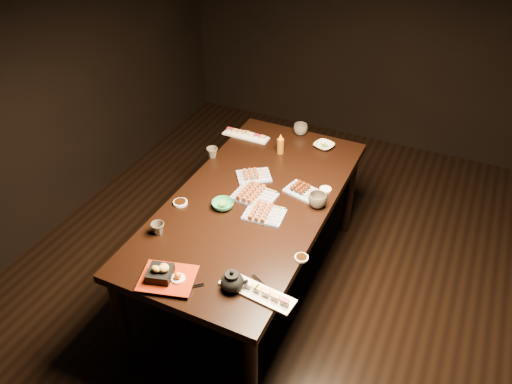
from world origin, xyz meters
TOP-DOWN VIEW (x-y plane):
  - ground at (0.00, 0.00)m, footprint 5.00×5.00m
  - dining_table at (-0.32, 0.21)m, footprint 1.14×1.91m
  - sushi_platter_near at (0.02, -0.45)m, footprint 0.39×0.15m
  - sushi_platter_far at (-0.68, 0.85)m, footprint 0.34×0.09m
  - yakitori_plate_center at (-0.32, 0.23)m, footprint 0.26×0.20m
  - yakitori_plate_right at (-0.19, 0.10)m, footprint 0.24×0.18m
  - yakitori_plate_left at (-0.41, 0.42)m, footprint 0.26×0.24m
  - tsukune_plate at (-0.08, 0.40)m, footprint 0.23×0.19m
  - edamame_bowl_green at (-0.44, 0.06)m, footprint 0.17×0.17m
  - edamame_bowl_cream at (-0.13, 0.94)m, footprint 0.16×0.16m
  - tempura_tray at (-0.41, -0.56)m, footprint 0.31×0.28m
  - teacup_near_left at (-0.65, -0.29)m, footprint 0.08×0.08m
  - teacup_mid_right at (0.05, 0.31)m, footprint 0.13×0.13m
  - teacup_far_left at (-0.76, 0.51)m, footprint 0.08×0.08m
  - teacup_far_right at (-0.34, 1.05)m, footprint 0.12×0.12m
  - teapot at (-0.10, -0.47)m, footprint 0.17×0.17m
  - condiment_bottle at (-0.37, 0.75)m, footprint 0.06×0.06m
  - sauce_dish_west at (-0.69, -0.01)m, footprint 0.11×0.11m
  - sauce_dish_east at (0.04, 0.48)m, footprint 0.10×0.10m
  - sauce_dish_se at (0.12, -0.14)m, footprint 0.09×0.09m
  - sauce_dish_nw at (-0.70, 0.86)m, footprint 0.09×0.09m
  - chopsticks_near at (-0.32, -0.58)m, footprint 0.17×0.15m
  - chopsticks_se at (0.04, -0.40)m, footprint 0.18×0.10m

SIDE VIEW (x-z plane):
  - ground at x=0.00m, z-range 0.00..0.00m
  - dining_table at x=-0.32m, z-range 0.00..0.75m
  - chopsticks_se at x=0.04m, z-range 0.75..0.76m
  - chopsticks_near at x=-0.32m, z-range 0.75..0.76m
  - sauce_dish_se at x=0.12m, z-range 0.75..0.76m
  - sauce_dish_east at x=0.04m, z-range 0.75..0.76m
  - sauce_dish_west at x=-0.69m, z-range 0.75..0.76m
  - sauce_dish_nw at x=-0.70m, z-range 0.75..0.77m
  - edamame_bowl_cream at x=-0.13m, z-range 0.75..0.78m
  - edamame_bowl_green at x=-0.44m, z-range 0.75..0.79m
  - sushi_platter_far at x=-0.68m, z-range 0.75..0.79m
  - sushi_platter_near at x=0.02m, z-range 0.75..0.80m
  - tsukune_plate at x=-0.08m, z-range 0.75..0.80m
  - yakitori_plate_left at x=-0.41m, z-range 0.75..0.80m
  - yakitori_plate_right at x=-0.19m, z-range 0.75..0.81m
  - yakitori_plate_center at x=-0.32m, z-range 0.75..0.81m
  - teacup_near_left at x=-0.65m, z-range 0.75..0.82m
  - teacup_far_left at x=-0.76m, z-range 0.75..0.82m
  - teacup_far_right at x=-0.34m, z-range 0.75..0.83m
  - teacup_mid_right at x=0.05m, z-range 0.75..0.83m
  - tempura_tray at x=-0.41m, z-range 0.75..0.85m
  - teapot at x=-0.10m, z-range 0.75..0.86m
  - condiment_bottle at x=-0.37m, z-range 0.75..0.89m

